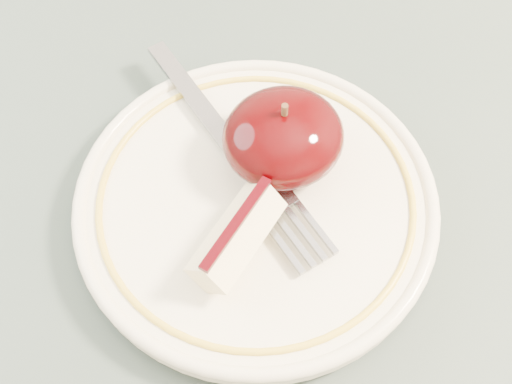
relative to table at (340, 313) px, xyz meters
name	(u,v)px	position (x,y,z in m)	size (l,w,h in m)	color
table	(340,313)	(0.00, 0.00, 0.00)	(0.90, 0.90, 0.75)	brown
plate	(256,204)	(-0.04, 0.05, 0.10)	(0.22, 0.22, 0.02)	beige
apple_half	(283,137)	(-0.02, 0.07, 0.13)	(0.07, 0.07, 0.05)	black
apple_wedge	(237,236)	(-0.07, 0.03, 0.12)	(0.07, 0.06, 0.03)	#FFEFBB
fork	(235,151)	(-0.04, 0.09, 0.11)	(0.05, 0.20, 0.00)	gray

